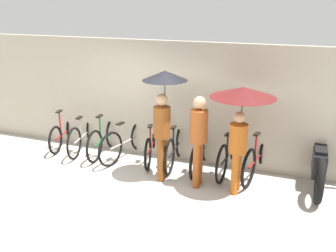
% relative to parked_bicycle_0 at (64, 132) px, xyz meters
% --- Properties ---
extents(ground_plane, '(30.00, 30.00, 0.00)m').
position_rel_parked_bicycle_0_xyz_m(ground_plane, '(2.27, -1.81, -0.35)').
color(ground_plane, '#B7B2A8').
extents(back_wall, '(13.65, 0.12, 2.56)m').
position_rel_parked_bicycle_0_xyz_m(back_wall, '(2.27, 0.28, 0.93)').
color(back_wall, '#B2A893').
rests_on(back_wall, ground).
extents(parked_bicycle_0, '(0.50, 1.59, 1.10)m').
position_rel_parked_bicycle_0_xyz_m(parked_bicycle_0, '(0.00, 0.00, 0.00)').
color(parked_bicycle_0, black).
rests_on(parked_bicycle_0, ground).
extents(parked_bicycle_1, '(0.49, 1.78, 1.00)m').
position_rel_parked_bicycle_0_xyz_m(parked_bicycle_1, '(0.57, -0.03, 0.03)').
color(parked_bicycle_1, black).
rests_on(parked_bicycle_1, ground).
extents(parked_bicycle_2, '(0.44, 1.67, 0.96)m').
position_rel_parked_bicycle_0_xyz_m(parked_bicycle_2, '(1.13, -0.09, 0.03)').
color(parked_bicycle_2, black).
rests_on(parked_bicycle_2, ground).
extents(parked_bicycle_3, '(0.54, 1.80, 1.08)m').
position_rel_parked_bicycle_0_xyz_m(parked_bicycle_3, '(1.70, -0.09, 0.04)').
color(parked_bicycle_3, black).
rests_on(parked_bicycle_3, ground).
extents(parked_bicycle_4, '(0.57, 1.69, 1.08)m').
position_rel_parked_bicycle_0_xyz_m(parked_bicycle_4, '(2.26, 0.01, 0.01)').
color(parked_bicycle_4, black).
rests_on(parked_bicycle_4, ground).
extents(parked_bicycle_5, '(0.44, 1.70, 1.11)m').
position_rel_parked_bicycle_0_xyz_m(parked_bicycle_5, '(2.83, -0.07, 0.04)').
color(parked_bicycle_5, black).
rests_on(parked_bicycle_5, ground).
extents(parked_bicycle_6, '(0.44, 1.70, 1.08)m').
position_rel_parked_bicycle_0_xyz_m(parked_bicycle_6, '(3.40, -0.10, 0.02)').
color(parked_bicycle_6, black).
rests_on(parked_bicycle_6, ground).
extents(parked_bicycle_7, '(0.44, 1.86, 1.11)m').
position_rel_parked_bicycle_0_xyz_m(parked_bicycle_7, '(3.97, 0.00, 0.05)').
color(parked_bicycle_7, black).
rests_on(parked_bicycle_7, ground).
extents(parked_bicycle_8, '(0.49, 1.84, 1.11)m').
position_rel_parked_bicycle_0_xyz_m(parked_bicycle_8, '(4.53, -0.01, 0.05)').
color(parked_bicycle_8, black).
rests_on(parked_bicycle_8, ground).
extents(pedestrian_leading, '(0.85, 0.85, 2.12)m').
position_rel_parked_bicycle_0_xyz_m(pedestrian_leading, '(2.83, -0.73, 1.23)').
color(pedestrian_leading, brown).
rests_on(pedestrian_leading, ground).
extents(pedestrian_center, '(0.32, 0.32, 1.74)m').
position_rel_parked_bicycle_0_xyz_m(pedestrian_center, '(3.54, -0.82, 0.67)').
color(pedestrian_center, '#9E4C1E').
rests_on(pedestrian_center, ground).
extents(pedestrian_trailing, '(1.15, 1.15, 1.93)m').
position_rel_parked_bicycle_0_xyz_m(pedestrian_trailing, '(4.27, -0.72, 1.23)').
color(pedestrian_trailing, '#B25619').
rests_on(pedestrian_trailing, ground).
extents(motorcycle, '(0.58, 2.23, 0.96)m').
position_rel_parked_bicycle_0_xyz_m(motorcycle, '(5.65, 0.03, 0.09)').
color(motorcycle, black).
rests_on(motorcycle, ground).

